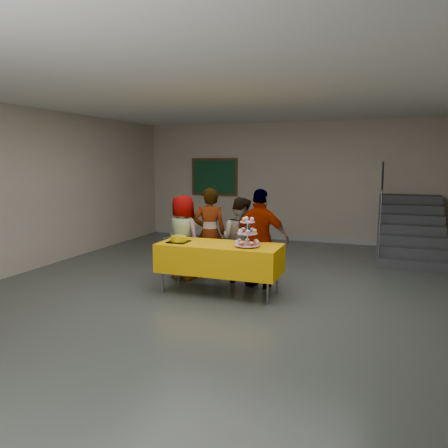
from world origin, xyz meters
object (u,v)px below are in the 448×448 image
at_px(cupcake_stand, 247,236).
at_px(schoolchild_a, 183,237).
at_px(staircase, 409,233).
at_px(noticeboard, 214,177).
at_px(schoolchild_c, 240,240).
at_px(schoolchild_d, 261,239).
at_px(schoolchild_b, 210,233).
at_px(bake_table, 220,258).
at_px(bear_cake, 179,238).

height_order(cupcake_stand, schoolchild_a, schoolchild_a).
relative_size(schoolchild_a, staircase, 0.60).
relative_size(cupcake_stand, noticeboard, 0.34).
height_order(schoolchild_c, schoolchild_d, schoolchild_d).
bearing_deg(schoolchild_c, schoolchild_b, 6.66).
height_order(schoolchild_b, noticeboard, noticeboard).
bearing_deg(schoolchild_b, schoolchild_a, 4.89).
bearing_deg(bake_table, schoolchild_d, 44.58).
xyz_separation_m(cupcake_stand, noticeboard, (-2.44, 4.91, 0.67)).
relative_size(schoolchild_b, noticeboard, 1.21).
bearing_deg(schoolchild_c, bake_table, 97.24).
xyz_separation_m(cupcake_stand, staircase, (2.42, 4.07, -0.45)).
bearing_deg(cupcake_stand, noticeboard, 116.46).
bearing_deg(bear_cake, schoolchild_d, 27.03).
xyz_separation_m(bake_table, schoolchild_d, (0.51, 0.50, 0.24)).
relative_size(bake_table, noticeboard, 1.45).
distance_m(schoolchild_d, noticeboard, 5.06).
xyz_separation_m(bake_table, schoolchild_b, (-0.49, 0.80, 0.23)).
relative_size(bear_cake, schoolchild_a, 0.25).
distance_m(bake_table, staircase, 4.93).
height_order(schoolchild_d, staircase, staircase).
relative_size(schoolchild_b, schoolchild_d, 0.99).
bearing_deg(bear_cake, schoolchild_a, 109.97).
distance_m(bake_table, schoolchild_b, 0.96).
bearing_deg(cupcake_stand, schoolchild_d, 85.49).
bearing_deg(bear_cake, bake_table, 7.74).
distance_m(schoolchild_b, staircase, 4.66).
xyz_separation_m(cupcake_stand, schoolchild_c, (-0.36, 0.77, -0.22)).
relative_size(bake_table, schoolchild_b, 1.20).
bearing_deg(schoolchild_d, noticeboard, -57.05).
distance_m(schoolchild_b, schoolchild_c, 0.60).
height_order(staircase, noticeboard, noticeboard).
relative_size(bear_cake, schoolchild_d, 0.22).
bearing_deg(bear_cake, schoolchild_b, 79.59).
height_order(bear_cake, schoolchild_c, schoolchild_c).
distance_m(cupcake_stand, staircase, 4.75).
xyz_separation_m(cupcake_stand, schoolchild_d, (0.05, 0.57, -0.14)).
xyz_separation_m(schoolchild_a, schoolchild_d, (1.40, -0.09, 0.07)).
xyz_separation_m(schoolchild_a, noticeboard, (-1.08, 4.25, 0.88)).
height_order(cupcake_stand, staircase, staircase).
distance_m(schoolchild_a, noticeboard, 4.47).
relative_size(cupcake_stand, staircase, 0.19).
xyz_separation_m(bake_table, cupcake_stand, (0.46, -0.07, 0.38)).
bearing_deg(schoolchild_c, staircase, -114.09).
bearing_deg(schoolchild_b, schoolchild_d, 142.01).
relative_size(cupcake_stand, bear_cake, 1.24).
bearing_deg(schoolchild_b, staircase, -157.98).
bearing_deg(staircase, schoolchild_a, -137.91).
bearing_deg(cupcake_stand, bake_table, 171.68).
height_order(schoolchild_a, schoolchild_d, schoolchild_d).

